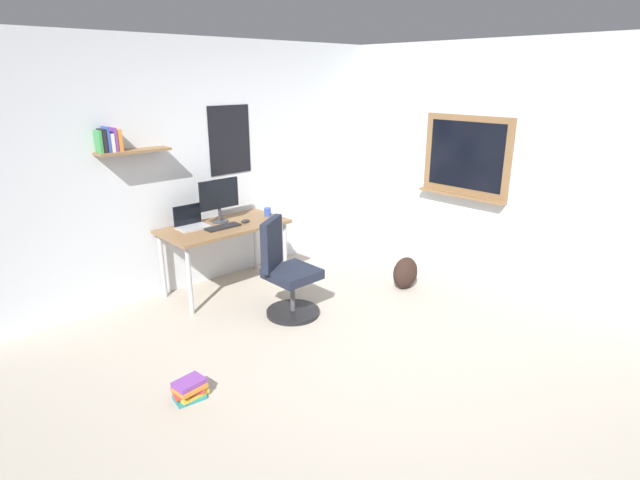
{
  "coord_description": "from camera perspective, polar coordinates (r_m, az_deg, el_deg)",
  "views": [
    {
      "loc": [
        -2.78,
        -2.33,
        2.23
      ],
      "look_at": [
        0.07,
        0.71,
        0.85
      ],
      "focal_mm": 28.1,
      "sensor_mm": 36.0,
      "label": 1
    }
  ],
  "objects": [
    {
      "name": "ground_plane",
      "position": [
        4.26,
        6.04,
        -13.35
      ],
      "size": [
        5.2,
        5.2,
        0.0
      ],
      "primitive_type": "plane",
      "color": "#ADA393",
      "rests_on": "ground"
    },
    {
      "name": "wall_back",
      "position": [
        5.61,
        -12.94,
        8.33
      ],
      "size": [
        5.0,
        0.3,
        2.6
      ],
      "color": "silver",
      "rests_on": "ground"
    },
    {
      "name": "wall_right",
      "position": [
        5.81,
        22.49,
        7.73
      ],
      "size": [
        0.22,
        5.0,
        2.6
      ],
      "color": "silver",
      "rests_on": "ground"
    },
    {
      "name": "desk",
      "position": [
        5.37,
        -10.85,
        0.93
      ],
      "size": [
        1.3,
        0.68,
        0.73
      ],
      "color": "olive",
      "rests_on": "ground"
    },
    {
      "name": "office_chair",
      "position": [
        4.82,
        -3.88,
        -3.97
      ],
      "size": [
        0.55,
        0.56,
        0.95
      ],
      "color": "black",
      "rests_on": "ground"
    },
    {
      "name": "laptop",
      "position": [
        5.32,
        -14.5,
        1.97
      ],
      "size": [
        0.31,
        0.21,
        0.23
      ],
      "color": "#ADAFB5",
      "rests_on": "desk"
    },
    {
      "name": "monitor_primary",
      "position": [
        5.39,
        -11.41,
        4.76
      ],
      "size": [
        0.46,
        0.17,
        0.46
      ],
      "color": "#38383D",
      "rests_on": "desk"
    },
    {
      "name": "keyboard",
      "position": [
        5.24,
        -11.0,
        1.46
      ],
      "size": [
        0.37,
        0.13,
        0.02
      ],
      "primitive_type": "cube",
      "color": "black",
      "rests_on": "desk"
    },
    {
      "name": "computer_mouse",
      "position": [
        5.39,
        -8.5,
        2.14
      ],
      "size": [
        0.1,
        0.06,
        0.03
      ],
      "primitive_type": "ellipsoid",
      "color": "#262628",
      "rests_on": "desk"
    },
    {
      "name": "coffee_mug",
      "position": [
        5.61,
        -5.99,
        3.19
      ],
      "size": [
        0.08,
        0.08,
        0.09
      ],
      "primitive_type": "cylinder",
      "color": "#334CA5",
      "rests_on": "desk"
    },
    {
      "name": "backpack",
      "position": [
        5.54,
        9.69,
        -3.72
      ],
      "size": [
        0.32,
        0.22,
        0.35
      ],
      "primitive_type": "ellipsoid",
      "color": "black",
      "rests_on": "ground"
    },
    {
      "name": "book_stack_on_floor",
      "position": [
        3.87,
        -14.64,
        -16.15
      ],
      "size": [
        0.25,
        0.21,
        0.15
      ],
      "color": "teal",
      "rests_on": "ground"
    }
  ]
}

